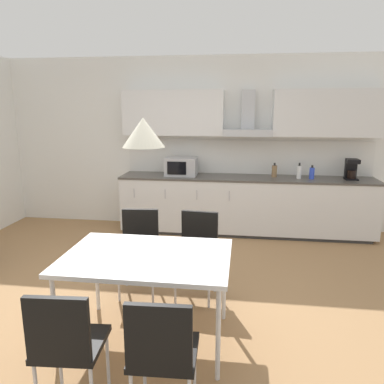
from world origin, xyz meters
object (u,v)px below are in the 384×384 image
(microwave, at_px, (181,166))
(bottle_white, at_px, (299,172))
(chair_near_left, at_px, (66,340))
(chair_far_left, at_px, (139,243))
(pendant_lamp, at_px, (143,132))
(coffee_maker, at_px, (351,169))
(chair_near_right, at_px, (162,348))
(bottle_brown, at_px, (274,171))
(chair_far_right, at_px, (198,246))
(dining_table, at_px, (147,260))
(bottle_blue, at_px, (312,173))

(microwave, bearing_deg, bottle_white, -0.58)
(bottle_white, height_order, chair_near_left, bottle_white)
(chair_far_left, relative_size, pendant_lamp, 2.72)
(coffee_maker, xyz_separation_m, bottle_white, (-0.75, -0.04, -0.05))
(coffee_maker, xyz_separation_m, chair_near_left, (-2.61, -3.77, -0.50))
(coffee_maker, relative_size, pendant_lamp, 0.94)
(chair_near_right, bearing_deg, coffee_maker, 61.92)
(bottle_brown, xyz_separation_m, chair_far_right, (-0.91, -2.12, -0.44))
(dining_table, xyz_separation_m, chair_far_right, (0.31, 0.84, -0.18))
(bottle_brown, bearing_deg, chair_far_left, -125.74)
(bottle_brown, xyz_separation_m, chair_near_left, (-1.51, -3.80, -0.44))
(dining_table, bearing_deg, pendant_lamp, -86.42)
(chair_far_left, bearing_deg, bottle_brown, 54.26)
(bottle_blue, distance_m, chair_far_right, 2.53)
(chair_far_right, bearing_deg, coffee_maker, 46.12)
(chair_far_left, bearing_deg, chair_far_right, -0.01)
(bottle_blue, distance_m, chair_near_left, 4.27)
(bottle_blue, xyz_separation_m, pendant_lamp, (-1.75, -2.88, 0.76))
(bottle_white, xyz_separation_m, pendant_lamp, (-1.57, -2.89, 0.75))
(bottle_brown, bearing_deg, dining_table, -112.35)
(bottle_brown, relative_size, dining_table, 0.16)
(chair_near_right, bearing_deg, bottle_white, 71.23)
(microwave, distance_m, bottle_blue, 1.96)
(bottle_brown, bearing_deg, microwave, -177.78)
(chair_near_right, height_order, pendant_lamp, pendant_lamp)
(dining_table, bearing_deg, chair_near_left, -109.25)
(bottle_white, relative_size, pendant_lamp, 0.73)
(chair_near_right, height_order, chair_far_right, same)
(microwave, distance_m, pendant_lamp, 3.00)
(dining_table, bearing_deg, bottle_brown, 67.65)
(chair_near_left, height_order, chair_far_left, same)
(dining_table, bearing_deg, bottle_blue, 58.65)
(coffee_maker, bearing_deg, chair_far_left, -141.47)
(bottle_brown, relative_size, chair_far_left, 0.25)
(bottle_white, relative_size, chair_far_left, 0.27)
(chair_near_left, height_order, pendant_lamp, pendant_lamp)
(chair_far_right, xyz_separation_m, pendant_lamp, (-0.31, -0.84, 1.20))
(dining_table, distance_m, chair_far_left, 0.91)
(coffee_maker, xyz_separation_m, pendant_lamp, (-2.32, -2.93, 0.70))
(bottle_brown, bearing_deg, bottle_white, -11.68)
(chair_far_right, bearing_deg, chair_near_right, -90.15)
(microwave, relative_size, bottle_brown, 2.24)
(dining_table, bearing_deg, microwave, 94.00)
(bottle_brown, height_order, pendant_lamp, pendant_lamp)
(dining_table, relative_size, chair_far_right, 1.53)
(chair_far_right, height_order, chair_far_left, same)
(dining_table, xyz_separation_m, chair_near_right, (0.30, -0.84, -0.18))
(coffee_maker, height_order, bottle_white, coffee_maker)
(chair_near_left, bearing_deg, coffee_maker, 55.32)
(chair_far_right, relative_size, pendant_lamp, 2.72)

